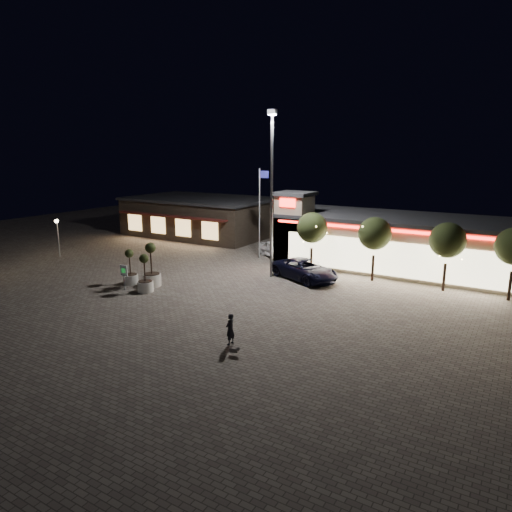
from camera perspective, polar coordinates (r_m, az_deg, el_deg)
The scene contains 17 objects.
ground at distance 30.01m, azimuth -9.02°, elevation -5.55°, with size 90.00×90.00×0.00m, color #70675B.
retail_building at distance 39.21m, azimuth 17.25°, elevation 1.73°, with size 20.40×8.40×6.10m.
restaurant_building at distance 53.32m, azimuth -6.89°, elevation 4.99°, with size 16.40×11.00×4.30m.
floodlight_pole at distance 34.03m, azimuth 1.98°, elevation 8.86°, with size 0.60×0.40×12.38m.
flagpole at distance 40.49m, azimuth 0.56°, elevation 6.28°, with size 0.95×0.10×8.00m.
lamp_post_west at distance 45.16m, azimuth -23.57°, elevation 2.96°, with size 0.36×0.36×3.48m.
string_tree_a at distance 36.21m, azimuth 7.03°, elevation 3.50°, with size 2.42×2.42×4.79m.
string_tree_b at distance 34.52m, azimuth 14.62°, elevation 2.72°, with size 2.42×2.42×4.79m.
string_tree_c at distance 33.49m, azimuth 22.83°, elevation 1.81°, with size 2.42×2.42×4.79m.
pickup_truck at distance 34.44m, azimuth 6.12°, elevation -1.70°, with size 2.57×5.57×1.55m, color black.
white_sedan at distance 41.49m, azimuth 2.51°, elevation 0.82°, with size 1.74×4.31×1.47m, color white.
pedestrian at distance 23.01m, azimuth -3.25°, elevation -9.11°, with size 0.59×0.38×1.60m, color black.
dog at distance 22.04m, azimuth -2.62°, elevation -11.62°, with size 0.52×0.30×0.28m.
planter_left at distance 34.31m, azimuth -15.42°, elevation -2.11°, with size 1.06×1.06×2.60m.
planter_mid at distance 32.21m, azimuth -13.69°, elevation -2.95°, with size 1.09×1.09×2.67m.
planter_right at distance 33.46m, azimuth -12.91°, elevation -2.03°, with size 1.29×1.29×3.17m.
valet_sign at distance 32.87m, azimuth -16.19°, elevation -2.01°, with size 0.59×0.11×1.78m.
Camera 1 is at (18.50, -21.66, 9.42)m, focal length 32.00 mm.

